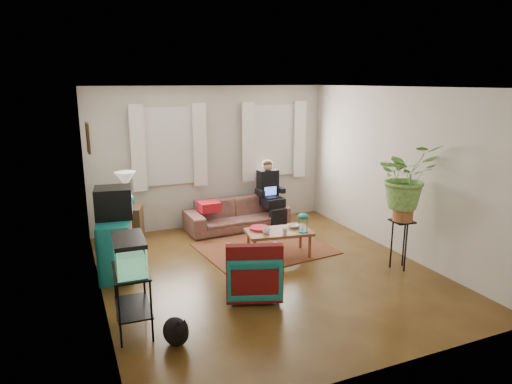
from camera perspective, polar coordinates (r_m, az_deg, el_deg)
name	(u,v)px	position (r m, az deg, el deg)	size (l,w,h in m)	color
floor	(267,272)	(6.67, 1.37, -9.98)	(4.50, 5.00, 0.01)	#4F2B14
ceiling	(268,87)	(6.11, 1.52, 12.96)	(4.50, 5.00, 0.01)	white
wall_back	(212,157)	(8.56, -5.56, 4.37)	(4.50, 0.01, 2.60)	silver
wall_front	(385,241)	(4.21, 15.83, -5.97)	(4.50, 0.01, 2.60)	silver
wall_left	(95,201)	(5.73, -19.48, -1.03)	(0.01, 5.00, 2.60)	silver
wall_right	(398,172)	(7.47, 17.35, 2.43)	(0.01, 5.00, 2.60)	silver
window_left	(169,146)	(8.30, -10.85, 5.64)	(1.08, 0.04, 1.38)	white
window_right	(273,140)	(8.96, 2.12, 6.46)	(1.08, 0.04, 1.38)	white
curtains_left	(170,147)	(8.22, -10.73, 5.57)	(1.36, 0.06, 1.50)	white
curtains_right	(275,141)	(8.89, 2.34, 6.40)	(1.36, 0.06, 1.50)	white
picture_frame	(89,138)	(6.45, -20.19, 6.38)	(0.04, 0.32, 0.40)	#3D2616
area_rug	(264,248)	(7.54, 1.07, -7.05)	(2.00, 1.60, 0.01)	maroon
sofa	(237,209)	(8.45, -2.39, -2.17)	(1.88, 0.74, 0.74)	brown
seated_person	(270,195)	(8.68, 1.73, -0.42)	(0.47, 0.58, 1.12)	black
side_table	(129,226)	(7.92, -15.64, -4.09)	(0.45, 0.45, 0.65)	#372514
table_lamp	(126,190)	(7.76, -15.93, 0.18)	(0.34, 0.34, 0.60)	white
dresser	(115,247)	(6.78, -17.18, -6.54)	(0.45, 0.90, 0.81)	#105063
crt_tv	(113,202)	(6.68, -17.39, -1.25)	(0.50, 0.45, 0.43)	black
aquarium_stand	(133,301)	(5.25, -15.14, -13.03)	(0.36, 0.64, 0.72)	black
aquarium	(129,254)	(5.03, -15.53, -7.44)	(0.32, 0.59, 0.38)	#7FD899
black_cat	(176,329)	(5.02, -10.01, -16.49)	(0.26, 0.40, 0.34)	black
armchair	(253,270)	(5.88, -0.34, -9.71)	(0.67, 0.63, 0.69)	#115769
serape_throw	(255,268)	(5.58, -0.18, -9.44)	(0.69, 0.16, 0.57)	#9E0A0A
coffee_table	(279,243)	(7.19, 2.85, -6.41)	(1.00, 0.55, 0.42)	brown
cup_a	(266,231)	(6.96, 1.30, -4.88)	(0.11, 0.11, 0.09)	white
cup_b	(285,231)	(6.97, 3.63, -4.90)	(0.09, 0.09, 0.09)	beige
bowl	(294,226)	(7.28, 4.72, -4.26)	(0.20, 0.20, 0.05)	white
snack_tray	(260,228)	(7.17, 0.45, -4.55)	(0.31, 0.31, 0.04)	#B21414
birdcage	(303,223)	(7.06, 5.91, -3.82)	(0.16, 0.16, 0.29)	#115B6B
plant_stand	(400,245)	(7.00, 17.60, -6.28)	(0.31, 0.31, 0.73)	black
potted_plant	(405,186)	(6.76, 18.12, 0.69)	(0.83, 0.72, 0.93)	#599947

